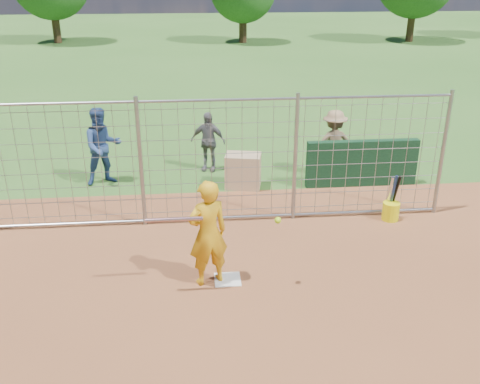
{
  "coord_description": "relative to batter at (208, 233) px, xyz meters",
  "views": [
    {
      "loc": [
        -0.49,
        -7.74,
        4.85
      ],
      "look_at": [
        0.3,
        0.8,
        1.15
      ],
      "focal_mm": 40.0,
      "sensor_mm": 36.0,
      "label": 1
    }
  ],
  "objects": [
    {
      "name": "bystander_c",
      "position": [
        3.2,
        4.53,
        -0.08
      ],
      "size": [
        1.07,
        0.62,
        1.64
      ],
      "primitive_type": "imported",
      "rotation": [
        0.0,
        0.0,
        3.16
      ],
      "color": "#90704E",
      "rests_on": "ground"
    },
    {
      "name": "backstop_fence",
      "position": [
        0.31,
        2.22,
        0.36
      ],
      "size": [
        9.08,
        0.08,
        2.6
      ],
      "color": "gray",
      "rests_on": "ground"
    },
    {
      "name": "ground",
      "position": [
        0.31,
        0.22,
        -0.9
      ],
      "size": [
        100.0,
        100.0,
        0.0
      ],
      "primitive_type": "plane",
      "color": "#2D591E",
      "rests_on": "ground"
    },
    {
      "name": "bystander_a",
      "position": [
        -2.28,
        4.53,
        0.01
      ],
      "size": [
        1.07,
        0.96,
        1.83
      ],
      "primitive_type": "imported",
      "rotation": [
        0.0,
        0.0,
        0.36
      ],
      "color": "navy",
      "rests_on": "ground"
    },
    {
      "name": "bystander_b",
      "position": [
        0.19,
        5.17,
        -0.15
      ],
      "size": [
        0.95,
        0.61,
        1.5
      ],
      "primitive_type": "imported",
      "rotation": [
        0.0,
        0.0,
        -0.3
      ],
      "color": "#5C5C61",
      "rests_on": "ground"
    },
    {
      "name": "dugout_wall",
      "position": [
        3.71,
        3.82,
        -0.35
      ],
      "size": [
        2.6,
        0.2,
        1.1
      ],
      "primitive_type": "cube",
      "color": "#11381E",
      "rests_on": "ground"
    },
    {
      "name": "home_plate",
      "position": [
        0.31,
        0.02,
        -0.89
      ],
      "size": [
        0.43,
        0.43,
        0.02
      ],
      "primitive_type": "cube",
      "color": "silver",
      "rests_on": "ground"
    },
    {
      "name": "batter",
      "position": [
        0.0,
        0.0,
        0.0
      ],
      "size": [
        0.76,
        0.62,
        1.8
      ],
      "primitive_type": "imported",
      "rotation": [
        0.0,
        0.0,
        3.47
      ],
      "color": "gold",
      "rests_on": "ground"
    },
    {
      "name": "bucket_with_bats",
      "position": [
        3.77,
        1.98,
        -0.65
      ],
      "size": [
        0.34,
        0.36,
        0.97
      ],
      "color": "yellow",
      "rests_on": "ground"
    },
    {
      "name": "equipment_bin",
      "position": [
        0.95,
        3.97,
        -0.5
      ],
      "size": [
        0.89,
        0.7,
        0.8
      ],
      "primitive_type": "cube",
      "rotation": [
        0.0,
        0.0,
        -0.2
      ],
      "color": "tan",
      "rests_on": "ground"
    },
    {
      "name": "equipment_in_play",
      "position": [
        -0.12,
        -0.31,
        0.4
      ],
      "size": [
        2.05,
        0.13,
        0.19
      ],
      "color": "silver",
      "rests_on": "ground"
    }
  ]
}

